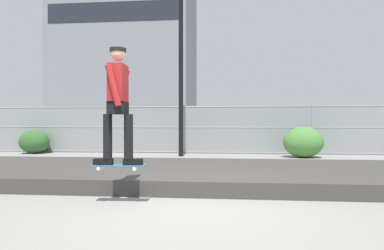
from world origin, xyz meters
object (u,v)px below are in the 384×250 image
Objects in this scene: shrub_center at (303,142)px; shrub_left at (34,142)px; skater at (118,98)px; parked_car_near at (122,131)px; street_lamp at (181,45)px; skateboard at (118,166)px; parked_car_mid at (256,131)px.

shrub_left is at bearing 176.50° from shrub_center.
skater reaches higher than parked_car_near.
skater is 7.56m from street_lamp.
skateboard is 10.94m from parked_car_near.
parked_car_near is (-3.19, 10.46, -0.70)m from skater.
parked_car_mid is at bearing 18.80° from shrub_left.
skateboard is 0.69× the size of shrub_left.
skater is 1.26× the size of shrub_center.
shrub_left reaches higher than skateboard.
shrub_center is (4.23, -0.04, -3.43)m from street_lamp.
street_lamp is 5.59m from parked_car_mid.
parked_car_mid reaches higher than shrub_left.
skateboard is 0.59× the size of shrub_center.
street_lamp is at bearing 90.21° from skateboard.
skater is at bearing -52.83° from shrub_left.
parked_car_mid is at bearing 109.39° from shrub_center.
parked_car_near is 0.98× the size of parked_car_mid.
skateboard is 0.13× the size of street_lamp.
parked_car_near is at bearing 45.45° from shrub_left.
street_lamp reaches higher than parked_car_near.
skater reaches higher than skateboard.
shrub_left is at bearing -161.20° from parked_car_mid.
shrub_center is at bearing -3.50° from shrub_left.
parked_car_mid is (6.12, 0.27, 0.00)m from parked_car_near.
shrub_center is at bearing -70.61° from parked_car_mid.
street_lamp is 5.44m from shrub_center.
parked_car_mid is (2.93, 10.74, 0.29)m from skateboard.
parked_car_near is 3.75× the size of shrub_left.
shrub_left is (-5.84, 0.58, -3.50)m from street_lamp.
parked_car_near is at bearing 133.80° from street_lamp.
street_lamp is 5.36× the size of shrub_left.
skater is at bearing -89.79° from street_lamp.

